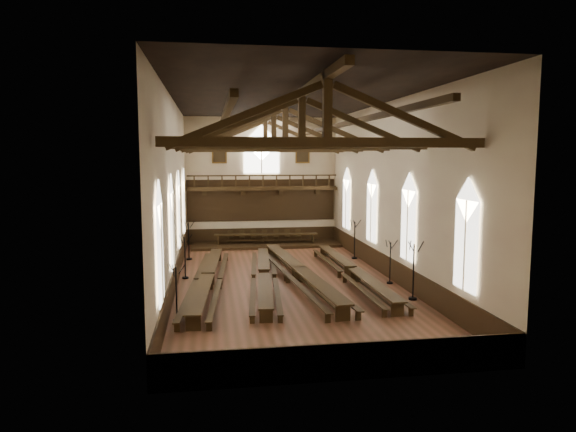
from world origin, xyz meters
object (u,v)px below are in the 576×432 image
object	(u,v)px
candelabrum_left_far	(189,248)
candelabrum_right_mid	(390,270)
high_table	(266,235)
candelabrum_right_near	(413,282)
dais	(266,245)
refectory_row_c	(298,271)
refectory_row_a	(208,277)
candelabrum_left_near	(177,304)
refectory_row_b	(265,274)
refectory_row_d	(352,270)
candelabrum_right_far	(354,247)
candelabrum_left_mid	(185,265)

from	to	relation	value
candelabrum_left_far	candelabrum_right_mid	size ratio (longest dim) A/B	1.11
high_table	candelabrum_right_near	bearing A→B (deg)	-71.49
dais	high_table	xyz separation A→B (m)	(0.00, 0.00, 0.74)
refectory_row_c	dais	distance (m)	11.64
refectory_row_a	refectory_row_c	xyz separation A→B (m)	(4.96, 0.53, 0.04)
high_table	candelabrum_left_near	distance (m)	18.69
refectory_row_b	candelabrum_left_near	size ratio (longest dim) A/B	5.66
refectory_row_c	candelabrum_right_mid	size ratio (longest dim) A/B	6.28
refectory_row_d	candelabrum_right_far	size ratio (longest dim) A/B	5.32
candelabrum_left_mid	candelabrum_right_far	xyz separation A→B (m)	(11.10, 4.08, 0.04)
refectory_row_c	candelabrum_right_near	distance (m)	6.60
candelabrum_left_far	candelabrum_right_near	distance (m)	16.00
candelabrum_right_near	candelabrum_right_mid	world-z (taller)	candelabrum_right_near
refectory_row_b	candelabrum_left_near	bearing A→B (deg)	-126.12
candelabrum_left_near	candelabrum_left_mid	xyz separation A→B (m)	(0.00, 7.81, 0.02)
refectory_row_b	candelabrum_right_near	size ratio (longest dim) A/B	4.86
candelabrum_left_near	candelabrum_right_mid	world-z (taller)	candelabrum_left_near
candelabrum_right_near	candelabrum_left_mid	bearing A→B (deg)	151.21
refectory_row_a	high_table	xyz separation A→B (m)	(4.42, 12.15, 0.28)
refectory_row_c	candelabrum_right_near	bearing A→B (deg)	-42.68
refectory_row_b	refectory_row_c	distance (m)	1.93
candelabrum_left_near	candelabrum_right_far	world-z (taller)	candelabrum_right_far
refectory_row_a	candelabrum_left_far	bearing A→B (deg)	99.69
refectory_row_b	candelabrum_right_near	bearing A→B (deg)	-32.08
refectory_row_b	dais	bearing A→B (deg)	83.40
candelabrum_left_near	dais	bearing A→B (deg)	72.21
refectory_row_d	candelabrum_right_far	world-z (taller)	candelabrum_right_far
refectory_row_a	candelabrum_right_far	distance (m)	11.62
dais	refectory_row_d	bearing A→B (deg)	-72.84
refectory_row_c	refectory_row_b	bearing A→B (deg)	-173.07
refectory_row_b	candelabrum_right_mid	xyz separation A→B (m)	(6.76, -1.02, 0.22)
high_table	candelabrum_right_far	size ratio (longest dim) A/B	2.99
refectory_row_c	high_table	bearing A→B (deg)	92.66
refectory_row_b	high_table	distance (m)	11.94
high_table	candelabrum_left_near	bearing A→B (deg)	-107.79
refectory_row_c	candelabrum_right_far	distance (m)	7.49
candelabrum_left_near	candelabrum_right_far	size ratio (longest dim) A/B	0.93
candelabrum_right_mid	refectory_row_c	bearing A→B (deg)	165.51
candelabrum_left_near	candelabrum_left_far	xyz separation A→B (m)	(0.00, 13.24, 0.06)
candelabrum_left_mid	dais	bearing A→B (deg)	60.25
refectory_row_a	refectory_row_b	world-z (taller)	refectory_row_a
refectory_row_a	refectory_row_d	world-z (taller)	refectory_row_a
candelabrum_left_far	candelabrum_right_near	size ratio (longest dim) A/B	0.93
candelabrum_right_mid	high_table	bearing A→B (deg)	112.71
candelabrum_left_near	candelabrum_right_mid	bearing A→B (deg)	23.93
candelabrum_left_far	candelabrum_right_near	world-z (taller)	candelabrum_right_near
refectory_row_d	candelabrum_left_far	bearing A→B (deg)	142.55
candelabrum_left_mid	candelabrum_left_far	world-z (taller)	candelabrum_left_far
refectory_row_a	refectory_row_b	distance (m)	3.06
refectory_row_c	candelabrum_left_mid	xyz separation A→B (m)	(-6.25, 1.63, 0.17)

